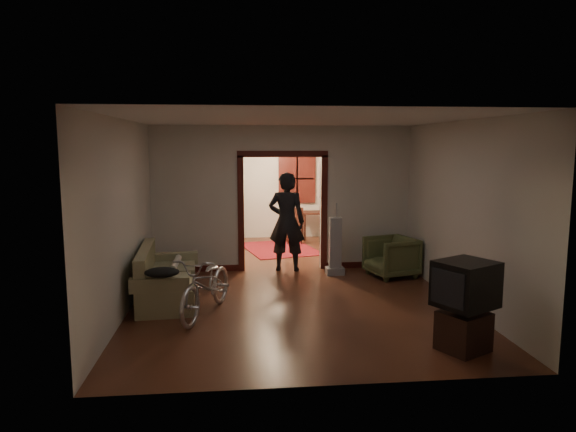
{
  "coord_description": "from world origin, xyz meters",
  "views": [
    {
      "loc": [
        -0.9,
        -9.12,
        2.44
      ],
      "look_at": [
        0.0,
        -0.3,
        1.2
      ],
      "focal_mm": 32.0,
      "sensor_mm": 36.0,
      "label": 1
    }
  ],
  "objects": [
    {
      "name": "armchair",
      "position": [
        1.95,
        -0.05,
        0.37
      ],
      "size": [
        1.0,
        0.99,
        0.74
      ],
      "primitive_type": "imported",
      "rotation": [
        0.0,
        0.0,
        -1.29
      ],
      "color": "#4B5630",
      "rests_on": "floor"
    },
    {
      "name": "ceiling",
      "position": [
        0.0,
        0.0,
        2.8
      ],
      "size": [
        5.0,
        8.5,
        0.01
      ],
      "primitive_type": "cube",
      "color": "white",
      "rests_on": "floor"
    },
    {
      "name": "far_window",
      "position": [
        0.7,
        4.21,
        1.55
      ],
      "size": [
        0.98,
        0.06,
        1.28
      ],
      "primitive_type": "cube",
      "color": "black",
      "rests_on": "wall_back"
    },
    {
      "name": "partition_wall",
      "position": [
        0.0,
        0.75,
        1.4
      ],
      "size": [
        5.0,
        0.14,
        2.8
      ],
      "primitive_type": "cube",
      "color": "beige",
      "rests_on": "floor"
    },
    {
      "name": "wall_right",
      "position": [
        2.5,
        0.0,
        1.4
      ],
      "size": [
        0.02,
        8.5,
        2.8
      ],
      "primitive_type": "cube",
      "color": "beige",
      "rests_on": "floor"
    },
    {
      "name": "floor",
      "position": [
        0.0,
        0.0,
        0.0
      ],
      "size": [
        5.0,
        8.5,
        0.01
      ],
      "primitive_type": "cube",
      "color": "#3C1C13",
      "rests_on": "ground"
    },
    {
      "name": "oriental_rug",
      "position": [
        0.11,
        2.68,
        0.01
      ],
      "size": [
        1.93,
        2.28,
        0.02
      ],
      "primitive_type": "cube",
      "rotation": [
        0.0,
        0.0,
        0.23
      ],
      "color": "maroon",
      "rests_on": "floor"
    },
    {
      "name": "bicycle",
      "position": [
        -1.33,
        -1.9,
        0.45
      ],
      "size": [
        1.12,
        1.8,
        0.89
      ],
      "primitive_type": "imported",
      "rotation": [
        0.0,
        0.0,
        -0.33
      ],
      "color": "silver",
      "rests_on": "floor"
    },
    {
      "name": "wall_left",
      "position": [
        -2.5,
        0.0,
        1.4
      ],
      "size": [
        0.02,
        8.5,
        2.8
      ],
      "primitive_type": "cube",
      "color": "beige",
      "rests_on": "floor"
    },
    {
      "name": "door_casing",
      "position": [
        0.0,
        0.75,
        1.1
      ],
      "size": [
        1.74,
        0.2,
        2.32
      ],
      "primitive_type": "cube",
      "color": "#3C110D",
      "rests_on": "floor"
    },
    {
      "name": "sofa",
      "position": [
        -1.99,
        -1.13,
        0.42
      ],
      "size": [
        0.96,
        1.89,
        0.84
      ],
      "primitive_type": "cube",
      "rotation": [
        0.0,
        0.0,
        0.08
      ],
      "color": "olive",
      "rests_on": "floor"
    },
    {
      "name": "vacuum",
      "position": [
        0.94,
        0.21,
        0.54
      ],
      "size": [
        0.35,
        0.29,
        1.09
      ],
      "primitive_type": "cube",
      "rotation": [
        0.0,
        0.0,
        -0.06
      ],
      "color": "gray",
      "rests_on": "floor"
    },
    {
      "name": "desk_chair",
      "position": [
        0.52,
        3.33,
        0.46
      ],
      "size": [
        0.51,
        0.51,
        0.91
      ],
      "primitive_type": "cube",
      "rotation": [
        0.0,
        0.0,
        0.29
      ],
      "color": "black",
      "rests_on": "floor"
    },
    {
      "name": "globe",
      "position": [
        -1.24,
        3.79,
        1.94
      ],
      "size": [
        0.3,
        0.3,
        0.3
      ],
      "primitive_type": "sphere",
      "color": "#1E5972",
      "rests_on": "locker"
    },
    {
      "name": "person",
      "position": [
        0.07,
        0.62,
        0.96
      ],
      "size": [
        0.77,
        0.58,
        1.92
      ],
      "primitive_type": "imported",
      "rotation": [
        0.0,
        0.0,
        2.95
      ],
      "color": "black",
      "rests_on": "floor"
    },
    {
      "name": "jacket",
      "position": [
        -1.94,
        -2.04,
        0.68
      ],
      "size": [
        0.48,
        0.36,
        0.14
      ],
      "primitive_type": "ellipsoid",
      "color": "black",
      "rests_on": "sofa"
    },
    {
      "name": "locker",
      "position": [
        -1.24,
        3.79,
        0.87
      ],
      "size": [
        0.95,
        0.64,
        1.74
      ],
      "primitive_type": "cube",
      "rotation": [
        0.0,
        0.0,
        0.19
      ],
      "color": "#22341F",
      "rests_on": "floor"
    },
    {
      "name": "tv_stand",
      "position": [
        1.77,
        -3.51,
        0.23
      ],
      "size": [
        0.68,
        0.66,
        0.47
      ],
      "primitive_type": "cube",
      "rotation": [
        0.0,
        0.0,
        0.49
      ],
      "color": "black",
      "rests_on": "floor"
    },
    {
      "name": "rolled_paper",
      "position": [
        -1.89,
        -0.83,
        0.53
      ],
      "size": [
        0.1,
        0.83,
        0.1
      ],
      "primitive_type": "cylinder",
      "rotation": [
        1.57,
        0.0,
        0.0
      ],
      "color": "beige",
      "rests_on": "sofa"
    },
    {
      "name": "chandelier",
      "position": [
        0.0,
        2.5,
        2.35
      ],
      "size": [
        0.24,
        0.24,
        0.24
      ],
      "primitive_type": "sphere",
      "color": "#FFE0A5",
      "rests_on": "ceiling"
    },
    {
      "name": "wall_back",
      "position": [
        0.0,
        4.25,
        1.4
      ],
      "size": [
        5.0,
        0.02,
        2.8
      ],
      "primitive_type": "cube",
      "color": "beige",
      "rests_on": "floor"
    },
    {
      "name": "crt_tv",
      "position": [
        1.77,
        -3.51,
        0.81
      ],
      "size": [
        0.82,
        0.79,
        0.54
      ],
      "primitive_type": "cube",
      "rotation": [
        0.0,
        0.0,
        0.49
      ],
      "color": "black",
      "rests_on": "tv_stand"
    },
    {
      "name": "light_switch",
      "position": [
        1.05,
        0.68,
        1.25
      ],
      "size": [
        0.08,
        0.01,
        0.12
      ],
      "primitive_type": "cube",
      "color": "silver",
      "rests_on": "partition_wall"
    },
    {
      "name": "desk",
      "position": [
        1.27,
        3.87,
        0.35
      ],
      "size": [
        1.08,
        0.81,
        0.71
      ],
      "primitive_type": "cube",
      "rotation": [
        0.0,
        0.0,
        0.33
      ],
      "color": "black",
      "rests_on": "floor"
    }
  ]
}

